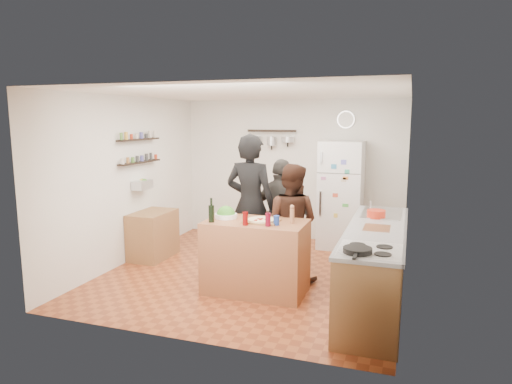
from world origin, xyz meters
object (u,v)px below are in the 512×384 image
(person_back, at_px, (281,214))
(red_bowl, at_px, (376,214))
(wine_bottle, at_px, (211,214))
(fridge, at_px, (341,195))
(salad_bowl, at_px, (226,216))
(wall_clock, at_px, (346,120))
(person_left, at_px, (251,205))
(side_table, at_px, (153,235))
(person_center, at_px, (291,223))
(prep_island, at_px, (256,257))
(salt_canister, at_px, (276,220))
(skillet, at_px, (358,250))
(pepper_mill, at_px, (292,216))
(counter_run, at_px, (375,267))

(person_back, relative_size, red_bowl, 6.85)
(wine_bottle, distance_m, fridge, 2.88)
(salad_bowl, distance_m, wall_clock, 3.14)
(person_left, height_order, side_table, person_left)
(salad_bowl, relative_size, wine_bottle, 1.35)
(wine_bottle, height_order, person_center, person_center)
(prep_island, relative_size, person_center, 0.79)
(person_left, bearing_deg, wine_bottle, 80.99)
(red_bowl, height_order, side_table, red_bowl)
(salt_canister, xyz_separation_m, skillet, (1.05, -0.88, -0.02))
(prep_island, distance_m, wine_bottle, 0.78)
(pepper_mill, distance_m, wall_clock, 2.92)
(prep_island, bearing_deg, skillet, -36.53)
(person_left, bearing_deg, person_center, 178.97)
(salad_bowl, height_order, person_left, person_left)
(salt_canister, height_order, counter_run, salt_canister)
(red_bowl, bearing_deg, side_table, 176.70)
(salad_bowl, distance_m, fridge, 2.60)
(person_center, xyz_separation_m, counter_run, (1.15, -0.47, -0.34))
(pepper_mill, height_order, person_left, person_left)
(salt_canister, xyz_separation_m, side_table, (-2.29, 0.96, -0.60))
(wine_bottle, distance_m, wall_clock, 3.38)
(pepper_mill, relative_size, salt_canister, 1.55)
(prep_island, bearing_deg, pepper_mill, 6.34)
(wine_bottle, bearing_deg, skillet, -22.87)
(person_center, distance_m, red_bowl, 1.11)
(salad_bowl, height_order, person_back, person_back)
(salt_canister, bearing_deg, skillet, -39.97)
(side_table, bearing_deg, red_bowl, -3.30)
(person_back, height_order, skillet, person_back)
(prep_island, relative_size, side_table, 1.56)
(wine_bottle, bearing_deg, red_bowl, 24.49)
(red_bowl, relative_size, fridge, 0.13)
(salad_bowl, bearing_deg, wall_clock, 67.29)
(person_center, distance_m, wall_clock, 2.58)
(prep_island, distance_m, red_bowl, 1.62)
(wall_clock, bearing_deg, person_back, -110.31)
(pepper_mill, height_order, fridge, fridge)
(wine_bottle, bearing_deg, wall_clock, 67.84)
(wine_bottle, xyz_separation_m, counter_run, (1.95, 0.32, -0.57))
(salt_canister, distance_m, wall_clock, 3.11)
(salt_canister, bearing_deg, person_left, 128.31)
(counter_run, bearing_deg, person_back, 147.45)
(person_back, bearing_deg, salad_bowl, 79.96)
(salad_bowl, height_order, skillet, skillet)
(person_back, bearing_deg, wine_bottle, 82.17)
(wine_bottle, xyz_separation_m, pepper_mill, (0.95, 0.27, -0.02))
(salad_bowl, bearing_deg, red_bowl, 18.11)
(pepper_mill, distance_m, person_left, 0.94)
(salt_canister, distance_m, skillet, 1.37)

